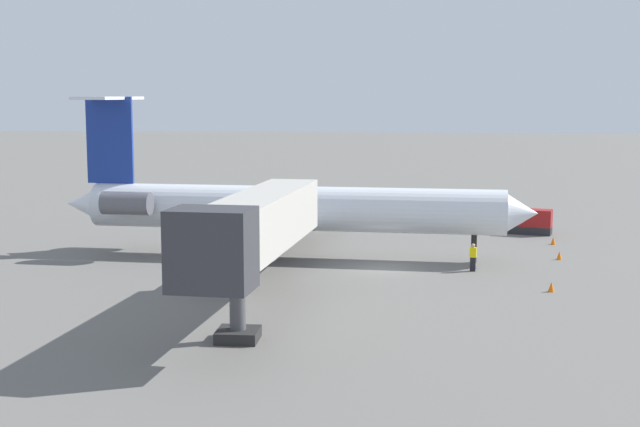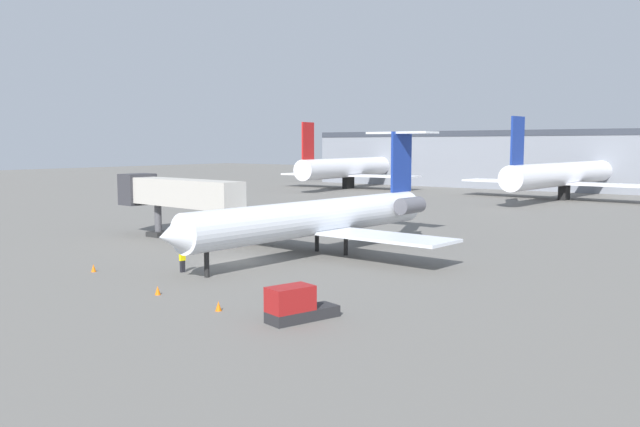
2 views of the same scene
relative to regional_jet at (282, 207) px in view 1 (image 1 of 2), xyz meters
name	(u,v)px [view 1 (image 1 of 2)]	position (x,y,z in m)	size (l,w,h in m)	color
ground_plane	(381,269)	(-3.30, -6.61, -3.35)	(400.00, 400.00, 0.10)	#66635E
regional_jet	(282,207)	(0.00, 0.00, 0.00)	(23.91, 31.33, 10.44)	silver
jet_bridge	(252,229)	(-17.49, -1.09, 1.23)	(16.73, 4.28, 6.21)	#B7B2A8
ground_crew_marshaller	(473,257)	(-3.63, -12.12, -2.44)	(0.33, 0.44, 1.69)	black
baggage_tug_lead	(531,223)	(11.36, -17.61, -2.46)	(2.42, 4.23, 1.90)	#262628
traffic_cone_near	(553,241)	(6.58, -18.53, -3.02)	(0.36, 0.36, 0.55)	orange
traffic_cone_mid	(551,287)	(-8.92, -15.92, -3.02)	(0.36, 0.36, 0.55)	orange
traffic_cone_far	(559,255)	(0.72, -17.97, -3.02)	(0.36, 0.36, 0.55)	orange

